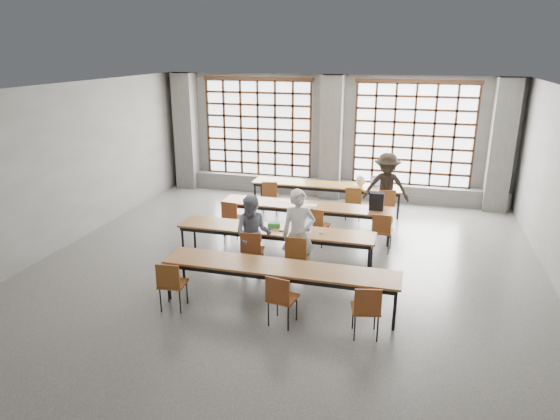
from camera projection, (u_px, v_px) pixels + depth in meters
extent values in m
plane|color=#4F4F4C|center=(284.00, 269.00, 9.93)|extent=(11.00, 11.00, 0.00)
plane|color=silver|center=(285.00, 89.00, 8.85)|extent=(11.00, 11.00, 0.00)
plane|color=#5C5C5A|center=(333.00, 137.00, 14.43)|extent=(10.00, 0.00, 10.00)
plane|color=#5C5C5A|center=(123.00, 344.00, 4.35)|extent=(10.00, 0.00, 10.00)
plane|color=#5C5C5A|center=(58.00, 168.00, 10.65)|extent=(0.00, 11.00, 11.00)
cube|color=#535250|center=(186.00, 131.00, 15.31)|extent=(0.60, 0.55, 3.50)
cube|color=#535250|center=(331.00, 138.00, 14.18)|extent=(0.60, 0.55, 3.50)
cube|color=#535250|center=(501.00, 146.00, 13.05)|extent=(0.60, 0.55, 3.50)
cube|color=white|center=(259.00, 128.00, 14.93)|extent=(3.20, 0.02, 2.80)
cube|color=black|center=(258.00, 129.00, 14.86)|extent=(3.20, 0.05, 2.80)
cube|color=black|center=(259.00, 176.00, 15.31)|extent=(3.32, 0.07, 0.10)
cube|color=black|center=(257.00, 79.00, 14.41)|extent=(3.32, 0.07, 0.10)
cube|color=white|center=(413.00, 135.00, 13.80)|extent=(3.20, 0.02, 2.80)
cube|color=black|center=(413.00, 135.00, 13.73)|extent=(3.20, 0.05, 2.80)
cube|color=black|center=(409.00, 186.00, 14.18)|extent=(3.32, 0.07, 0.10)
cube|color=black|center=(418.00, 81.00, 13.28)|extent=(3.32, 0.07, 0.10)
cube|color=#535250|center=(330.00, 188.00, 14.72)|extent=(9.80, 0.35, 0.50)
cube|color=brown|center=(326.00, 185.00, 13.35)|extent=(4.00, 0.70, 0.04)
cube|color=black|center=(326.00, 187.00, 13.36)|extent=(3.90, 0.64, 0.08)
cylinder|color=black|center=(255.00, 195.00, 13.67)|extent=(0.05, 0.05, 0.69)
cylinder|color=black|center=(261.00, 190.00, 14.21)|extent=(0.05, 0.05, 0.69)
cylinder|color=black|center=(398.00, 207.00, 12.71)|extent=(0.05, 0.05, 0.69)
cylinder|color=black|center=(399.00, 200.00, 13.24)|extent=(0.05, 0.05, 0.69)
cube|color=brown|center=(306.00, 206.00, 11.59)|extent=(4.00, 0.70, 0.04)
cube|color=black|center=(306.00, 208.00, 11.60)|extent=(3.90, 0.64, 0.08)
cylinder|color=black|center=(225.00, 217.00, 11.91)|extent=(0.05, 0.05, 0.69)
cylinder|color=black|center=(233.00, 210.00, 12.45)|extent=(0.05, 0.05, 0.69)
cylinder|color=black|center=(388.00, 232.00, 10.95)|extent=(0.05, 0.05, 0.69)
cylinder|color=black|center=(390.00, 224.00, 11.48)|extent=(0.05, 0.05, 0.69)
cube|color=brown|center=(275.00, 230.00, 10.05)|extent=(4.00, 0.70, 0.04)
cube|color=black|center=(275.00, 233.00, 10.06)|extent=(3.90, 0.64, 0.08)
cylinder|color=black|center=(183.00, 242.00, 10.37)|extent=(0.05, 0.05, 0.69)
cylinder|color=black|center=(195.00, 233.00, 10.91)|extent=(0.05, 0.05, 0.69)
cylinder|color=black|center=(369.00, 262.00, 9.41)|extent=(0.05, 0.05, 0.69)
cylinder|color=black|center=(372.00, 251.00, 9.94)|extent=(0.05, 0.05, 0.69)
cube|color=brown|center=(280.00, 267.00, 8.33)|extent=(4.00, 0.70, 0.04)
cube|color=black|center=(280.00, 271.00, 8.35)|extent=(3.90, 0.64, 0.08)
cylinder|color=black|center=(169.00, 281.00, 8.66)|extent=(0.05, 0.05, 0.69)
cylinder|color=black|center=(184.00, 268.00, 9.19)|extent=(0.05, 0.05, 0.69)
cylinder|color=black|center=(395.00, 310.00, 7.69)|extent=(0.05, 0.05, 0.69)
cylinder|color=black|center=(396.00, 293.00, 8.23)|extent=(0.05, 0.05, 0.69)
cube|color=brown|center=(270.00, 196.00, 13.27)|extent=(0.48, 0.48, 0.04)
cube|color=brown|center=(270.00, 189.00, 13.01)|extent=(0.40, 0.10, 0.40)
cylinder|color=black|center=(271.00, 204.00, 13.34)|extent=(0.02, 0.02, 0.45)
cube|color=brown|center=(353.00, 202.00, 12.72)|extent=(0.46, 0.46, 0.04)
cube|color=brown|center=(353.00, 196.00, 12.46)|extent=(0.40, 0.07, 0.40)
cylinder|color=black|center=(353.00, 210.00, 12.79)|extent=(0.02, 0.02, 0.45)
cube|color=brown|center=(385.00, 205.00, 12.52)|extent=(0.52, 0.52, 0.04)
cube|color=brown|center=(387.00, 198.00, 12.26)|extent=(0.39, 0.14, 0.40)
cylinder|color=black|center=(384.00, 213.00, 12.59)|extent=(0.02, 0.02, 0.45)
cube|color=brown|center=(234.00, 218.00, 11.56)|extent=(0.47, 0.47, 0.04)
cube|color=brown|center=(229.00, 211.00, 11.32)|extent=(0.40, 0.08, 0.40)
cylinder|color=black|center=(234.00, 227.00, 11.63)|extent=(0.02, 0.02, 0.45)
cube|color=brown|center=(318.00, 225.00, 11.06)|extent=(0.50, 0.50, 0.04)
cube|color=brown|center=(315.00, 218.00, 10.82)|extent=(0.40, 0.12, 0.40)
cylinder|color=black|center=(318.00, 235.00, 11.13)|extent=(0.02, 0.02, 0.45)
cube|color=brown|center=(382.00, 231.00, 10.71)|extent=(0.45, 0.45, 0.04)
cube|color=brown|center=(382.00, 224.00, 10.46)|extent=(0.40, 0.06, 0.40)
cylinder|color=black|center=(382.00, 241.00, 10.78)|extent=(0.02, 0.02, 0.45)
cube|color=maroon|center=(253.00, 250.00, 9.70)|extent=(0.47, 0.47, 0.04)
cube|color=maroon|center=(250.00, 243.00, 9.44)|extent=(0.40, 0.08, 0.40)
cylinder|color=black|center=(253.00, 261.00, 9.77)|extent=(0.02, 0.02, 0.45)
cube|color=brown|center=(298.00, 255.00, 9.47)|extent=(0.43, 0.43, 0.04)
cube|color=brown|center=(296.00, 248.00, 9.21)|extent=(0.40, 0.04, 0.40)
cylinder|color=black|center=(298.00, 266.00, 9.54)|extent=(0.02, 0.02, 0.45)
cube|color=brown|center=(173.00, 284.00, 8.33)|extent=(0.46, 0.46, 0.04)
cube|color=brown|center=(168.00, 276.00, 8.07)|extent=(0.40, 0.07, 0.40)
cylinder|color=black|center=(174.00, 296.00, 8.40)|extent=(0.02, 0.02, 0.45)
cube|color=brown|center=(283.00, 298.00, 7.86)|extent=(0.48, 0.48, 0.04)
cube|color=brown|center=(277.00, 290.00, 7.61)|extent=(0.40, 0.09, 0.40)
cylinder|color=black|center=(283.00, 311.00, 7.93)|extent=(0.02, 0.02, 0.45)
cube|color=brown|center=(366.00, 309.00, 7.53)|extent=(0.50, 0.50, 0.04)
cube|color=brown|center=(368.00, 302.00, 7.27)|extent=(0.40, 0.11, 0.40)
cylinder|color=black|center=(365.00, 322.00, 7.60)|extent=(0.02, 0.02, 0.45)
imported|color=silver|center=(299.00, 234.00, 9.39)|extent=(0.73, 0.59, 1.73)
imported|color=#18274A|center=(253.00, 234.00, 9.64)|extent=(0.82, 0.68, 1.54)
imported|color=black|center=(386.00, 188.00, 12.43)|extent=(1.14, 0.66, 1.75)
cube|color=silver|center=(302.00, 230.00, 9.94)|extent=(0.37, 0.27, 0.02)
cube|color=black|center=(302.00, 230.00, 9.93)|extent=(0.30, 0.19, 0.00)
cube|color=silver|center=(304.00, 222.00, 10.03)|extent=(0.36, 0.08, 0.26)
cube|color=#8AA9EF|center=(304.00, 224.00, 10.03)|extent=(0.31, 0.06, 0.21)
cube|color=silver|center=(378.00, 187.00, 13.04)|extent=(0.40, 0.32, 0.02)
cube|color=black|center=(378.00, 186.00, 13.03)|extent=(0.33, 0.23, 0.00)
cube|color=silver|center=(377.00, 181.00, 13.14)|extent=(0.37, 0.14, 0.26)
cube|color=#859FE6|center=(377.00, 182.00, 13.13)|extent=(0.31, 0.11, 0.21)
ellipsoid|color=silver|center=(321.00, 233.00, 9.78)|extent=(0.12, 0.10, 0.04)
cube|color=green|center=(274.00, 225.00, 10.11)|extent=(0.26, 0.14, 0.09)
cube|color=black|center=(283.00, 231.00, 9.90)|extent=(0.13, 0.06, 0.01)
cube|color=white|center=(282.00, 202.00, 11.78)|extent=(0.34, 0.27, 0.00)
cube|color=white|center=(310.00, 205.00, 11.55)|extent=(0.32, 0.24, 0.00)
cube|color=black|center=(377.00, 201.00, 11.16)|extent=(0.32, 0.20, 0.40)
ellipsoid|color=silver|center=(361.00, 181.00, 13.11)|extent=(0.28, 0.24, 0.29)
cube|color=#A21A14|center=(173.00, 281.00, 8.32)|extent=(0.20, 0.09, 0.06)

